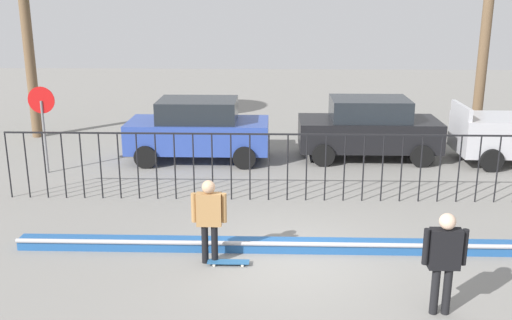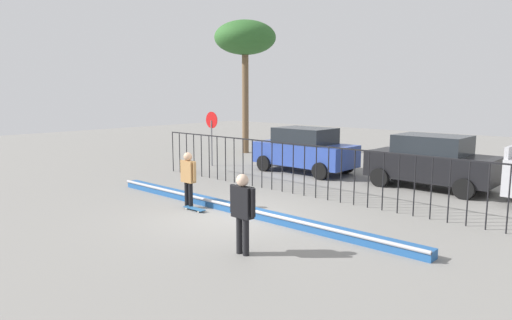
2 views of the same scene
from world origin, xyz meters
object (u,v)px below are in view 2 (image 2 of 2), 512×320
skateboard (194,209)px  parked_car_blue (305,150)px  skateboarder (188,175)px  stop_sign (212,131)px  palm_tree_short (245,40)px  parked_car_black (431,161)px  camera_operator (243,207)px

skateboard → parked_car_blue: parked_car_blue is taller
skateboarder → stop_sign: (-5.32, 5.73, 0.62)m
skateboard → stop_sign: size_ratio=0.32×
skateboarder → palm_tree_short: size_ratio=0.23×
skateboarder → skateboard: (0.36, -0.09, -0.94)m
stop_sign → parked_car_black: bearing=11.1°
skateboard → palm_tree_short: (-7.71, 10.19, 6.15)m
parked_car_black → skateboard: bearing=-114.4°
parked_car_blue → palm_tree_short: palm_tree_short is taller
skateboarder → palm_tree_short: bearing=158.1°
skateboarder → skateboard: skateboarder is taller
parked_car_blue → parked_car_black: 5.28m
skateboarder → camera_operator: camera_operator is taller
skateboard → camera_operator: bearing=-7.5°
palm_tree_short → parked_car_black: bearing=-12.3°
skateboard → parked_car_black: (3.80, 7.68, 0.91)m
stop_sign → palm_tree_short: 6.65m
skateboarder → parked_car_black: 8.65m
skateboarder → camera_operator: bearing=8.0°
skateboarder → stop_sign: 7.84m
stop_sign → palm_tree_short: palm_tree_short is taller
parked_car_blue → skateboarder: bearing=-85.4°
palm_tree_short → parked_car_blue: bearing=-24.7°
parked_car_blue → palm_tree_short: (-6.24, 2.87, 5.23)m
parked_car_black → stop_sign: size_ratio=1.72×
parked_car_blue → palm_tree_short: size_ratio=0.59×
palm_tree_short → skateboard: bearing=-52.9°
stop_sign → parked_car_blue: bearing=19.6°
parked_car_black → palm_tree_short: size_ratio=0.59×
camera_operator → palm_tree_short: 17.13m
stop_sign → skateboard: bearing=-45.7°
parked_car_blue → stop_sign: 4.51m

